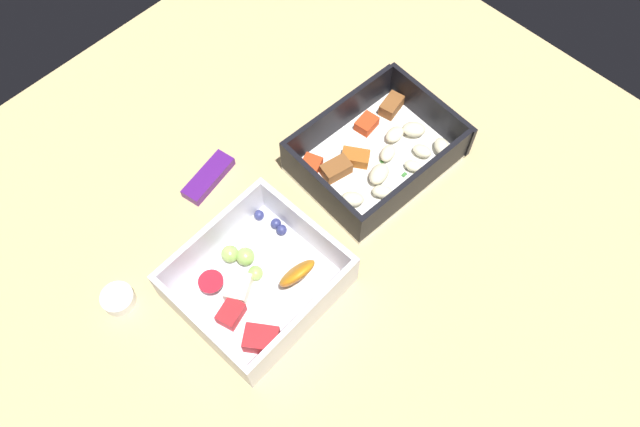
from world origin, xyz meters
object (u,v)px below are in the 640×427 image
pasta_container (376,154)px  paper_cup_liner (118,299)px  candy_bar (208,177)px  fruit_bowl (257,283)px

pasta_container → paper_cup_liner: bearing=170.6°
candy_bar → pasta_container: bearing=-38.2°
paper_cup_liner → candy_bar: bearing=15.8°
pasta_container → candy_bar: (-15.47, 12.20, -1.11)cm
candy_bar → paper_cup_liner: (-16.40, -4.65, 0.18)cm
fruit_bowl → candy_bar: bearing=69.4°
fruit_bowl → candy_bar: 15.06cm
candy_bar → fruit_bowl: bearing=-110.6°
pasta_container → fruit_bowl: same height
pasta_container → candy_bar: size_ratio=2.66×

